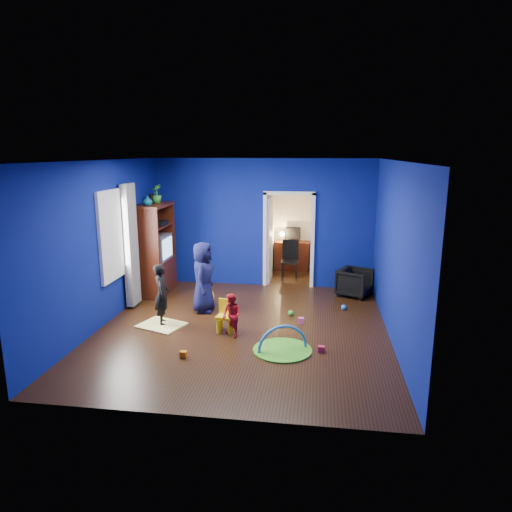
# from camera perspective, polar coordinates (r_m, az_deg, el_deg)

# --- Properties ---
(floor) EXTENTS (5.00, 5.50, 0.01)m
(floor) POSITION_cam_1_polar(r_m,az_deg,el_deg) (8.12, -1.67, -9.09)
(floor) COLOR black
(floor) RESTS_ON ground
(ceiling) EXTENTS (5.00, 5.50, 0.01)m
(ceiling) POSITION_cam_1_polar(r_m,az_deg,el_deg) (7.52, -1.82, 11.84)
(ceiling) COLOR white
(ceiling) RESTS_ON wall_back
(wall_back) EXTENTS (5.00, 0.02, 2.90)m
(wall_back) POSITION_cam_1_polar(r_m,az_deg,el_deg) (10.37, 0.82, 4.10)
(wall_back) COLOR navy
(wall_back) RESTS_ON floor
(wall_front) EXTENTS (5.00, 0.02, 2.90)m
(wall_front) POSITION_cam_1_polar(r_m,az_deg,el_deg) (5.09, -6.97, -5.43)
(wall_front) COLOR navy
(wall_front) RESTS_ON floor
(wall_left) EXTENTS (0.02, 5.50, 2.90)m
(wall_left) POSITION_cam_1_polar(r_m,az_deg,el_deg) (8.47, -18.66, 1.41)
(wall_left) COLOR navy
(wall_left) RESTS_ON floor
(wall_right) EXTENTS (0.02, 5.50, 2.90)m
(wall_right) POSITION_cam_1_polar(r_m,az_deg,el_deg) (7.68, 16.97, 0.39)
(wall_right) COLOR navy
(wall_right) RESTS_ON floor
(alcove) EXTENTS (1.00, 1.75, 2.50)m
(alcove) POSITION_cam_1_polar(r_m,az_deg,el_deg) (11.20, 4.43, 3.70)
(alcove) COLOR silver
(alcove) RESTS_ON floor
(armchair) EXTENTS (0.86, 0.85, 0.60)m
(armchair) POSITION_cam_1_polar(r_m,az_deg,el_deg) (10.03, 12.22, -3.24)
(armchair) COLOR black
(armchair) RESTS_ON floor
(child_black) EXTENTS (0.39, 0.48, 1.12)m
(child_black) POSITION_cam_1_polar(r_m,az_deg,el_deg) (8.32, -11.69, -4.73)
(child_black) COLOR black
(child_black) RESTS_ON floor
(child_navy) EXTENTS (0.46, 0.69, 1.37)m
(child_navy) POSITION_cam_1_polar(r_m,az_deg,el_deg) (8.82, -6.64, -2.64)
(child_navy) COLOR #0E0F36
(child_navy) RESTS_ON floor
(toddler_red) EXTENTS (0.46, 0.45, 0.74)m
(toddler_red) POSITION_cam_1_polar(r_m,az_deg,el_deg) (7.68, -3.08, -7.44)
(toddler_red) COLOR red
(toddler_red) RESTS_ON floor
(vase) EXTENTS (0.25, 0.25, 0.20)m
(vase) POSITION_cam_1_polar(r_m,az_deg,el_deg) (9.65, -13.39, 6.76)
(vase) COLOR #0C5E67
(vase) RESTS_ON tv_armoire
(potted_plant) EXTENTS (0.28, 0.28, 0.39)m
(potted_plant) POSITION_cam_1_polar(r_m,az_deg,el_deg) (10.13, -12.36, 7.62)
(potted_plant) COLOR green
(potted_plant) RESTS_ON tv_armoire
(tv_armoire) EXTENTS (0.58, 1.14, 1.96)m
(tv_armoire) POSITION_cam_1_polar(r_m,az_deg,el_deg) (10.09, -12.46, 0.84)
(tv_armoire) COLOR #40150A
(tv_armoire) RESTS_ON floor
(crt_tv) EXTENTS (0.46, 0.70, 0.54)m
(crt_tv) POSITION_cam_1_polar(r_m,az_deg,el_deg) (10.07, -12.26, 1.06)
(crt_tv) COLOR silver
(crt_tv) RESTS_ON tv_armoire
(yellow_blanket) EXTENTS (0.91, 0.82, 0.03)m
(yellow_blanket) POSITION_cam_1_polar(r_m,az_deg,el_deg) (8.41, -11.75, -8.46)
(yellow_blanket) COLOR #F2E07A
(yellow_blanket) RESTS_ON floor
(hopper_ball) EXTENTS (0.41, 0.41, 0.41)m
(hopper_ball) POSITION_cam_1_polar(r_m,az_deg,el_deg) (9.21, -6.47, -5.12)
(hopper_ball) COLOR yellow
(hopper_ball) RESTS_ON floor
(kid_chair) EXTENTS (0.32, 0.32, 0.50)m
(kid_chair) POSITION_cam_1_polar(r_m,az_deg,el_deg) (7.93, -3.86, -7.71)
(kid_chair) COLOR yellow
(kid_chair) RESTS_ON floor
(play_mat) EXTENTS (0.92, 0.92, 0.02)m
(play_mat) POSITION_cam_1_polar(r_m,az_deg,el_deg) (7.30, 3.33, -11.64)
(play_mat) COLOR #449521
(play_mat) RESTS_ON floor
(toy_arch) EXTENTS (0.77, 0.38, 0.83)m
(toy_arch) POSITION_cam_1_polar(r_m,az_deg,el_deg) (7.29, 3.33, -11.59)
(toy_arch) COLOR #3F8CD8
(toy_arch) RESTS_ON floor
(window_left) EXTENTS (0.03, 0.95, 1.55)m
(window_left) POSITION_cam_1_polar(r_m,az_deg,el_deg) (8.75, -17.61, 2.51)
(window_left) COLOR white
(window_left) RESTS_ON wall_left
(curtain) EXTENTS (0.14, 0.42, 2.40)m
(curtain) POSITION_cam_1_polar(r_m,az_deg,el_deg) (9.25, -15.39, 1.30)
(curtain) COLOR slate
(curtain) RESTS_ON floor
(doorway) EXTENTS (1.16, 0.10, 2.10)m
(doorway) POSITION_cam_1_polar(r_m,az_deg,el_deg) (10.38, 4.10, 1.84)
(doorway) COLOR white
(doorway) RESTS_ON floor
(study_desk) EXTENTS (0.88, 0.44, 0.75)m
(study_desk) POSITION_cam_1_polar(r_m,az_deg,el_deg) (11.99, 4.55, 0.05)
(study_desk) COLOR #3D140A
(study_desk) RESTS_ON floor
(desk_monitor) EXTENTS (0.40, 0.05, 0.32)m
(desk_monitor) POSITION_cam_1_polar(r_m,az_deg,el_deg) (12.00, 4.64, 2.86)
(desk_monitor) COLOR black
(desk_monitor) RESTS_ON study_desk
(desk_lamp) EXTENTS (0.14, 0.14, 0.14)m
(desk_lamp) POSITION_cam_1_polar(r_m,az_deg,el_deg) (11.96, 3.28, 2.75)
(desk_lamp) COLOR #FFD88C
(desk_lamp) RESTS_ON study_desk
(folding_chair) EXTENTS (0.40, 0.40, 0.92)m
(folding_chair) POSITION_cam_1_polar(r_m,az_deg,el_deg) (11.04, 4.25, -0.62)
(folding_chair) COLOR black
(folding_chair) RESTS_ON floor
(book_shelf) EXTENTS (0.88, 0.24, 0.04)m
(book_shelf) POSITION_cam_1_polar(r_m,az_deg,el_deg) (11.85, 4.73, 7.95)
(book_shelf) COLOR white
(book_shelf) RESTS_ON study_desk
(toy_0) EXTENTS (0.10, 0.08, 0.10)m
(toy_0) POSITION_cam_1_polar(r_m,az_deg,el_deg) (7.29, 8.18, -11.45)
(toy_0) COLOR #E22541
(toy_0) RESTS_ON floor
(toy_1) EXTENTS (0.11, 0.11, 0.11)m
(toy_1) POSITION_cam_1_polar(r_m,az_deg,el_deg) (9.18, 10.92, -6.30)
(toy_1) COLOR blue
(toy_1) RESTS_ON floor
(toy_2) EXTENTS (0.10, 0.08, 0.10)m
(toy_2) POSITION_cam_1_polar(r_m,az_deg,el_deg) (7.14, -9.06, -12.04)
(toy_2) COLOR orange
(toy_2) RESTS_ON floor
(toy_3) EXTENTS (0.11, 0.11, 0.11)m
(toy_3) POSITION_cam_1_polar(r_m,az_deg,el_deg) (8.74, 4.38, -7.09)
(toy_3) COLOR green
(toy_3) RESTS_ON floor
(toy_4) EXTENTS (0.10, 0.08, 0.10)m
(toy_4) POSITION_cam_1_polar(r_m,az_deg,el_deg) (8.40, 5.66, -8.01)
(toy_4) COLOR #DD53A2
(toy_4) RESTS_ON floor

